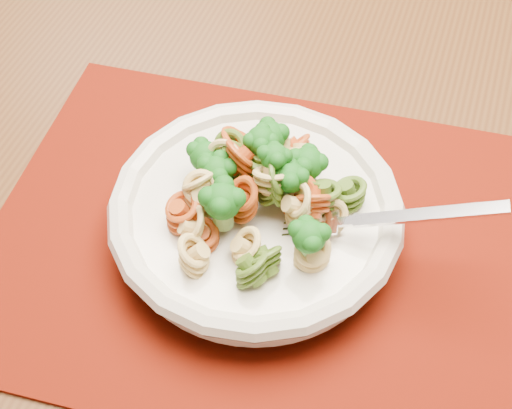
{
  "coord_description": "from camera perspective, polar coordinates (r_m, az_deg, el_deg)",
  "views": [
    {
      "loc": [
        0.04,
        -0.89,
        1.21
      ],
      "look_at": [
        0.04,
        -0.54,
        0.77
      ],
      "focal_mm": 50.0,
      "sensor_mm": 36.0,
      "label": 1
    }
  ],
  "objects": [
    {
      "name": "fork",
      "position": [
        0.54,
        5.26,
        -1.54
      ],
      "size": [
        0.18,
        0.05,
        0.08
      ],
      "primitive_type": null,
      "rotation": [
        0.0,
        -0.35,
        -0.15
      ],
      "color": "silver",
      "rests_on": "pasta_bowl"
    },
    {
      "name": "dining_table",
      "position": [
        0.69,
        7.31,
        -5.22
      ],
      "size": [
        1.64,
        1.31,
        0.73
      ],
      "rotation": [
        0.0,
        0.0,
        -0.32
      ],
      "color": "#4F2F16",
      "rests_on": "ground"
    },
    {
      "name": "pasta_broccoli_heap",
      "position": [
        0.55,
        0.0,
        0.39
      ],
      "size": [
        0.2,
        0.2,
        0.06
      ],
      "primitive_type": null,
      "color": "tan",
      "rests_on": "pasta_bowl"
    },
    {
      "name": "placemat",
      "position": [
        0.58,
        0.25,
        -2.95
      ],
      "size": [
        0.51,
        0.44,
        0.0
      ],
      "primitive_type": "cube",
      "rotation": [
        0.0,
        0.0,
        -0.24
      ],
      "color": "#560B03",
      "rests_on": "dining_table"
    },
    {
      "name": "pasta_bowl",
      "position": [
        0.56,
        0.0,
        -0.76
      ],
      "size": [
        0.23,
        0.23,
        0.04
      ],
      "color": "beige",
      "rests_on": "placemat"
    }
  ]
}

